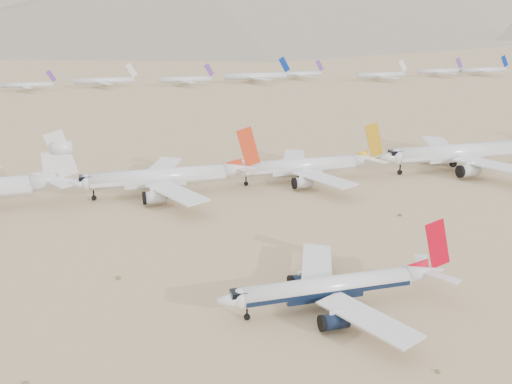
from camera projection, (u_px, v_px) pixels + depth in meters
ground at (297, 292)px, 101.70m from camera, size 7000.00×7000.00×0.00m
main_airliner at (337, 286)px, 95.60m from camera, size 39.74×38.82×14.02m
row2_navy_widebody at (463, 152)px, 179.71m from camera, size 55.85×54.61×19.87m
row2_gold_tail at (306, 166)px, 167.70m from camera, size 46.40×45.38×16.52m
row2_orange_tail at (167, 177)px, 155.17m from camera, size 49.46×48.38×17.64m
distant_storage_row at (165, 80)px, 384.66m from camera, size 559.43×59.95×15.47m
foothills at (354, 3)px, 1228.16m from camera, size 4637.50×1395.00×155.00m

